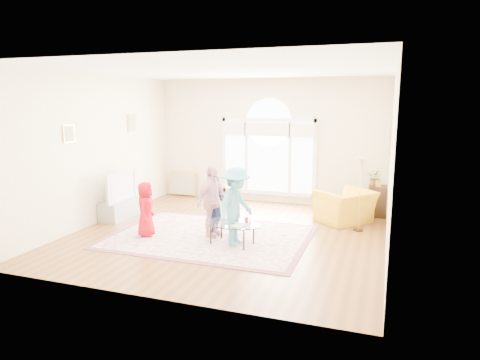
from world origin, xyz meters
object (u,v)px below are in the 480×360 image
(television, at_px, (119,186))
(armchair, at_px, (345,207))
(area_rug, at_px, (210,236))
(tv_console, at_px, (119,209))
(coffee_table, at_px, (232,224))

(television, relative_size, armchair, 1.05)
(area_rug, height_order, armchair, armchair)
(tv_console, bearing_deg, coffee_table, -16.41)
(armchair, bearing_deg, television, -34.04)
(area_rug, distance_m, tv_console, 2.57)
(tv_console, xyz_separation_m, television, (0.01, -0.00, 0.54))
(area_rug, xyz_separation_m, armchair, (2.39, 1.92, 0.35))
(area_rug, relative_size, television, 3.11)
(television, bearing_deg, armchair, 15.12)
(area_rug, xyz_separation_m, coffee_table, (0.57, -0.30, 0.39))
(tv_console, xyz_separation_m, armchair, (4.88, 1.32, 0.15))
(armchair, bearing_deg, area_rug, -10.42)
(area_rug, bearing_deg, coffee_table, -27.29)
(television, relative_size, coffee_table, 0.99)
(television, distance_m, armchair, 5.06)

